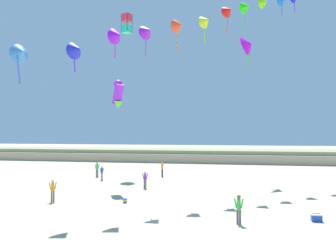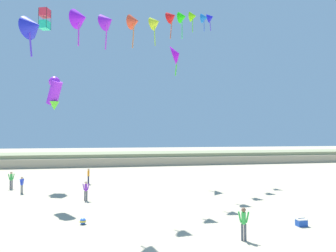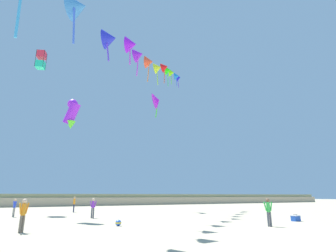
{
  "view_description": "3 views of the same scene",
  "coord_description": "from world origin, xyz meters",
  "px_view_note": "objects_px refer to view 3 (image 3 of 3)",
  "views": [
    {
      "loc": [
        2.35,
        -17.57,
        5.06
      ],
      "look_at": [
        -2.99,
        8.84,
        5.52
      ],
      "focal_mm": 38.0,
      "sensor_mm": 36.0,
      "label": 1
    },
    {
      "loc": [
        -4.38,
        -11.54,
        5.17
      ],
      "look_at": [
        0.36,
        11.53,
        5.95
      ],
      "focal_mm": 32.0,
      "sensor_mm": 36.0,
      "label": 2
    },
    {
      "loc": [
        -10.71,
        -9.73,
        1.8
      ],
      "look_at": [
        -1.15,
        9.0,
        7.38
      ],
      "focal_mm": 28.0,
      "sensor_mm": 36.0,
      "label": 3
    }
  ],
  "objects_px": {
    "large_kite_mid_trail": "(72,113)",
    "beach_ball": "(118,223)",
    "person_near_left": "(269,210)",
    "person_far_right": "(74,203)",
    "beach_cooler": "(296,218)",
    "large_kite_high_solo": "(41,60)",
    "person_mid_center": "(93,207)",
    "person_near_right": "(14,206)",
    "large_kite_low_lead": "(157,101)",
    "person_far_left": "(23,213)"
  },
  "relations": [
    {
      "from": "large_kite_mid_trail",
      "to": "beach_ball",
      "type": "xyz_separation_m",
      "value": [
        2.66,
        -6.05,
        -8.41
      ]
    },
    {
      "from": "person_near_left",
      "to": "person_far_right",
      "type": "distance_m",
      "value": 21.25
    },
    {
      "from": "person_near_left",
      "to": "beach_cooler",
      "type": "relative_size",
      "value": 2.82
    },
    {
      "from": "large_kite_high_solo",
      "to": "person_mid_center",
      "type": "bearing_deg",
      "value": -64.54
    },
    {
      "from": "person_near_right",
      "to": "large_kite_mid_trail",
      "type": "relative_size",
      "value": 0.58
    },
    {
      "from": "beach_cooler",
      "to": "person_near_left",
      "type": "bearing_deg",
      "value": -160.15
    },
    {
      "from": "person_far_right",
      "to": "large_kite_low_lead",
      "type": "xyz_separation_m",
      "value": [
        9.54,
        -0.7,
        13.37
      ]
    },
    {
      "from": "person_near_right",
      "to": "beach_cooler",
      "type": "xyz_separation_m",
      "value": [
        18.4,
        -13.63,
        -0.66
      ]
    },
    {
      "from": "person_near_left",
      "to": "person_near_right",
      "type": "distance_m",
      "value": 20.71
    },
    {
      "from": "person_near_right",
      "to": "large_kite_mid_trail",
      "type": "xyz_separation_m",
      "value": [
        3.44,
        -4.69,
        7.72
      ]
    },
    {
      "from": "person_far_right",
      "to": "person_far_left",
      "type": "bearing_deg",
      "value": -106.4
    },
    {
      "from": "person_near_left",
      "to": "beach_ball",
      "type": "bearing_deg",
      "value": 150.91
    },
    {
      "from": "person_far_right",
      "to": "beach_cooler",
      "type": "relative_size",
      "value": 2.9
    },
    {
      "from": "person_far_left",
      "to": "person_far_right",
      "type": "bearing_deg",
      "value": 73.6
    },
    {
      "from": "person_near_right",
      "to": "large_kite_mid_trail",
      "type": "height_order",
      "value": "large_kite_mid_trail"
    },
    {
      "from": "person_near_left",
      "to": "person_far_right",
      "type": "relative_size",
      "value": 0.97
    },
    {
      "from": "person_mid_center",
      "to": "person_far_right",
      "type": "xyz_separation_m",
      "value": [
        -0.3,
        8.56,
        0.06
      ]
    },
    {
      "from": "beach_cooler",
      "to": "person_far_left",
      "type": "bearing_deg",
      "value": 173.13
    },
    {
      "from": "large_kite_low_lead",
      "to": "person_near_right",
      "type": "bearing_deg",
      "value": -166.7
    },
    {
      "from": "large_kite_low_lead",
      "to": "person_far_right",
      "type": "bearing_deg",
      "value": 175.79
    },
    {
      "from": "person_near_right",
      "to": "person_far_left",
      "type": "xyz_separation_m",
      "value": [
        0.89,
        -11.52,
        0.07
      ]
    },
    {
      "from": "large_kite_high_solo",
      "to": "large_kite_mid_trail",
      "type": "bearing_deg",
      "value": -75.4
    },
    {
      "from": "large_kite_low_lead",
      "to": "large_kite_mid_trail",
      "type": "distance_m",
      "value": 15.38
    },
    {
      "from": "person_near_right",
      "to": "beach_ball",
      "type": "distance_m",
      "value": 12.37
    },
    {
      "from": "person_far_right",
      "to": "large_kite_low_lead",
      "type": "height_order",
      "value": "large_kite_low_lead"
    },
    {
      "from": "person_near_right",
      "to": "person_far_right",
      "type": "distance_m",
      "value": 6.99
    },
    {
      "from": "person_far_left",
      "to": "person_far_right",
      "type": "height_order",
      "value": "person_far_right"
    },
    {
      "from": "large_kite_mid_trail",
      "to": "person_far_right",
      "type": "bearing_deg",
      "value": 76.83
    },
    {
      "from": "person_mid_center",
      "to": "person_far_left",
      "type": "distance_m",
      "value": 8.75
    },
    {
      "from": "large_kite_mid_trail",
      "to": "beach_cooler",
      "type": "distance_m",
      "value": 19.33
    },
    {
      "from": "person_mid_center",
      "to": "person_far_right",
      "type": "relative_size",
      "value": 0.94
    },
    {
      "from": "person_near_right",
      "to": "beach_cooler",
      "type": "height_order",
      "value": "person_near_right"
    },
    {
      "from": "person_near_left",
      "to": "large_kite_mid_trail",
      "type": "distance_m",
      "value": 16.79
    },
    {
      "from": "large_kite_mid_trail",
      "to": "beach_cooler",
      "type": "bearing_deg",
      "value": -30.86
    },
    {
      "from": "large_kite_mid_trail",
      "to": "person_near_left",
      "type": "bearing_deg",
      "value": -44.59
    },
    {
      "from": "person_mid_center",
      "to": "large_kite_high_solo",
      "type": "height_order",
      "value": "large_kite_high_solo"
    },
    {
      "from": "large_kite_low_lead",
      "to": "large_kite_high_solo",
      "type": "xyz_separation_m",
      "value": [
        -14.75,
        3.73,
        4.35
      ]
    },
    {
      "from": "person_near_left",
      "to": "large_kite_high_solo",
      "type": "bearing_deg",
      "value": 121.49
    },
    {
      "from": "large_kite_high_solo",
      "to": "beach_cooler",
      "type": "bearing_deg",
      "value": -49.17
    },
    {
      "from": "large_kite_mid_trail",
      "to": "beach_ball",
      "type": "bearing_deg",
      "value": -66.28
    },
    {
      "from": "person_far_left",
      "to": "beach_cooler",
      "type": "relative_size",
      "value": 2.84
    },
    {
      "from": "person_far_left",
      "to": "person_mid_center",
      "type": "bearing_deg",
      "value": 55.6
    },
    {
      "from": "person_far_left",
      "to": "large_kite_low_lead",
      "type": "distance_m",
      "value": 24.66
    },
    {
      "from": "beach_cooler",
      "to": "beach_ball",
      "type": "relative_size",
      "value": 1.59
    },
    {
      "from": "person_near_left",
      "to": "person_mid_center",
      "type": "bearing_deg",
      "value": 127.14
    },
    {
      "from": "large_kite_high_solo",
      "to": "large_kite_low_lead",
      "type": "bearing_deg",
      "value": -14.19
    },
    {
      "from": "large_kite_high_solo",
      "to": "beach_ball",
      "type": "height_order",
      "value": "large_kite_high_solo"
    },
    {
      "from": "person_far_left",
      "to": "large_kite_high_solo",
      "type": "distance_m",
      "value": 25.87
    },
    {
      "from": "person_far_left",
      "to": "large_kite_mid_trail",
      "type": "bearing_deg",
      "value": 69.52
    },
    {
      "from": "person_near_left",
      "to": "large_kite_low_lead",
      "type": "xyz_separation_m",
      "value": [
        0.99,
        18.75,
        13.4
      ]
    }
  ]
}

